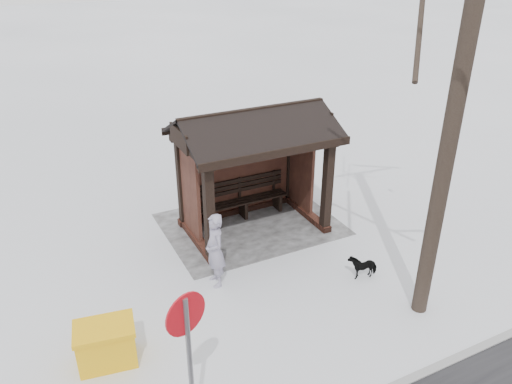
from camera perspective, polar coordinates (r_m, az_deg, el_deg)
ground at (r=12.49m, az=-0.24°, el=-4.12°), size 120.00×120.00×0.00m
kerb at (r=8.94m, az=16.64°, el=-20.09°), size 120.00×0.15×0.06m
trampled_patch at (r=12.64m, az=-0.65°, el=-3.67°), size 4.20×3.20×0.02m
bus_shelter at (r=11.68m, az=-0.61°, el=5.44°), size 3.60×2.40×3.09m
pedestrian at (r=10.17m, az=-4.71°, el=-6.68°), size 0.40×0.60×1.61m
dog at (r=10.90m, az=12.09°, el=-8.21°), size 0.64×0.37×0.51m
grit_bin at (r=9.02m, az=-16.74°, el=-16.29°), size 1.08×0.82×0.75m
road_sign at (r=6.81m, az=-7.83°, el=-16.14°), size 0.60×0.24×2.45m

